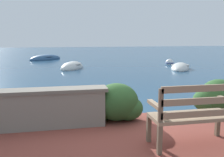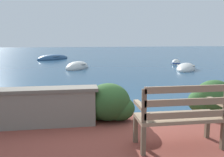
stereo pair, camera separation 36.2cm
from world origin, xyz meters
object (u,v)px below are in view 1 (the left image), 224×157
at_px(rowboat_nearest, 180,68).
at_px(rowboat_mid, 72,67).
at_px(rowboat_far, 45,59).
at_px(park_bench, 194,114).
at_px(mooring_buoy, 170,63).

relative_size(rowboat_nearest, rowboat_mid, 1.09).
relative_size(rowboat_mid, rowboat_far, 0.84).
relative_size(park_bench, rowboat_far, 0.43).
relative_size(rowboat_nearest, mooring_buoy, 4.60).
height_order(park_bench, rowboat_mid, park_bench).
bearing_deg(rowboat_far, rowboat_mid, -116.38).
distance_m(rowboat_mid, rowboat_far, 6.28).
bearing_deg(rowboat_mid, mooring_buoy, -55.22).
xyz_separation_m(rowboat_mid, rowboat_far, (-1.82, 6.01, -0.00)).
xyz_separation_m(rowboat_mid, mooring_buoy, (6.38, 1.01, 0.03)).
xyz_separation_m(rowboat_far, mooring_buoy, (8.20, -4.99, 0.03)).
xyz_separation_m(rowboat_nearest, rowboat_far, (-7.74, 7.44, 0.01)).
xyz_separation_m(park_bench, rowboat_mid, (-1.27, 11.13, -0.64)).
bearing_deg(park_bench, mooring_buoy, 61.98).
distance_m(park_bench, rowboat_mid, 11.22).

